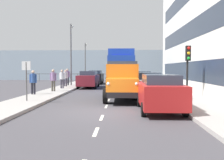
{
  "coord_description": "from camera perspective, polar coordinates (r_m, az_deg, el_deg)",
  "views": [
    {
      "loc": [
        -0.81,
        11.03,
        2.01
      ],
      "look_at": [
        -0.05,
        -7.9,
        1.09
      ],
      "focal_mm": 39.0,
      "sensor_mm": 36.0,
      "label": 1
    }
  ],
  "objects": [
    {
      "name": "ground_plane",
      "position": [
        20.34,
        0.02,
        -2.87
      ],
      "size": [
        80.0,
        80.0,
        0.0
      ],
      "primitive_type": "plane",
      "color": "#423F44"
    },
    {
      "name": "sidewalk_left",
      "position": [
        20.69,
        13.17,
        -2.64
      ],
      "size": [
        2.36,
        35.11,
        0.15
      ],
      "primitive_type": "cube",
      "color": "#9E9993",
      "rests_on": "ground_plane"
    },
    {
      "name": "sidewalk_right",
      "position": [
        21.06,
        -12.9,
        -2.55
      ],
      "size": [
        2.36,
        35.11,
        0.15
      ],
      "primitive_type": "cube",
      "color": "#9E9993",
      "rests_on": "ground_plane"
    },
    {
      "name": "road_centreline_markings",
      "position": [
        20.41,
        0.02,
        -2.84
      ],
      "size": [
        0.12,
        31.86,
        0.01
      ],
      "color": "silver",
      "rests_on": "ground_plane"
    },
    {
      "name": "building_terrace",
      "position": [
        21.98,
        24.5,
        11.77
      ],
      "size": [
        6.12,
        20.59,
        11.07
      ],
      "color": "silver",
      "rests_on": "ground_plane"
    },
    {
      "name": "sea_horizon",
      "position": [
        40.79,
        1.18,
        3.49
      ],
      "size": [
        80.0,
        0.8,
        5.0
      ],
      "primitive_type": "cube",
      "color": "#8C9EAD",
      "rests_on": "ground_plane"
    },
    {
      "name": "seawall_railing",
      "position": [
        37.21,
        1.07,
        1.12
      ],
      "size": [
        28.08,
        0.08,
        1.2
      ],
      "color": "#4C5156",
      "rests_on": "ground_plane"
    },
    {
      "name": "truck_vintage_orange",
      "position": [
        15.02,
        2.42,
        -0.38
      ],
      "size": [
        2.17,
        5.64,
        2.43
      ],
      "color": "black",
      "rests_on": "ground_plane"
    },
    {
      "name": "lorry_cargo_blue",
      "position": [
        24.91,
        2.19,
        2.95
      ],
      "size": [
        2.58,
        8.2,
        3.87
      ],
      "color": "#193899",
      "rests_on": "ground_plane"
    },
    {
      "name": "car_red_kerbside_near",
      "position": [
        11.51,
        11.12,
        -2.82
      ],
      "size": [
        1.9,
        4.2,
        1.72
      ],
      "color": "#B21E1E",
      "rests_on": "ground_plane"
    },
    {
      "name": "car_white_kerbside_1",
      "position": [
        16.63,
        8.39,
        -1.08
      ],
      "size": [
        1.8,
        4.26,
        1.72
      ],
      "color": "white",
      "rests_on": "ground_plane"
    },
    {
      "name": "car_grey_kerbside_2",
      "position": [
        22.42,
        6.82,
        -0.07
      ],
      "size": [
        1.87,
        4.02,
        1.72
      ],
      "color": "slate",
      "rests_on": "ground_plane"
    },
    {
      "name": "car_maroon_oppositeside_0",
      "position": [
        24.93,
        -5.49,
        0.23
      ],
      "size": [
        1.89,
        4.69,
        1.72
      ],
      "color": "maroon",
      "rests_on": "ground_plane"
    },
    {
      "name": "car_black_oppositeside_1",
      "position": [
        31.13,
        -3.93,
        0.74
      ],
      "size": [
        1.88,
        4.01,
        1.72
      ],
      "color": "black",
      "rests_on": "ground_plane"
    },
    {
      "name": "pedestrian_strolling",
      "position": [
        18.16,
        -18.0,
        -0.06
      ],
      "size": [
        0.53,
        0.34,
        1.7
      ],
      "color": "black",
      "rests_on": "sidewalk_right"
    },
    {
      "name": "pedestrian_in_dark_coat",
      "position": [
        20.15,
        -13.62,
        0.38
      ],
      "size": [
        0.53,
        0.34,
        1.76
      ],
      "color": "#4C473D",
      "rests_on": "sidewalk_right"
    },
    {
      "name": "pedestrian_couple_b",
      "position": [
        22.88,
        -11.64,
        0.61
      ],
      "size": [
        0.53,
        0.34,
        1.72
      ],
      "color": "#383342",
      "rests_on": "sidewalk_right"
    },
    {
      "name": "pedestrian_by_lamp",
      "position": [
        25.34,
        -10.87,
        0.8
      ],
      "size": [
        0.53,
        0.34,
        1.7
      ],
      "color": "#383342",
      "rests_on": "sidewalk_right"
    },
    {
      "name": "pedestrian_couple_a",
      "position": [
        27.03,
        -10.41,
        1.06
      ],
      "size": [
        0.53,
        0.34,
        1.8
      ],
      "color": "black",
      "rests_on": "sidewalk_right"
    },
    {
      "name": "traffic_light_near",
      "position": [
        15.31,
        17.35,
        4.4
      ],
      "size": [
        0.28,
        0.41,
        3.2
      ],
      "color": "black",
      "rests_on": "sidewalk_left"
    },
    {
      "name": "lamp_post_promenade",
      "position": [
        27.23,
        -9.55,
        7.19
      ],
      "size": [
        0.32,
        1.14,
        6.68
      ],
      "color": "#59595B",
      "rests_on": "sidewalk_right"
    },
    {
      "name": "lamp_post_far",
      "position": [
        37.41,
        -6.26,
        5.18
      ],
      "size": [
        0.32,
        1.14,
        5.65
      ],
      "color": "#59595B",
      "rests_on": "sidewalk_right"
    },
    {
      "name": "street_sign",
      "position": [
        14.58,
        -19.44,
        1.35
      ],
      "size": [
        0.5,
        0.07,
        2.25
      ],
      "color": "#4C4C4C",
      "rests_on": "sidewalk_right"
    }
  ]
}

